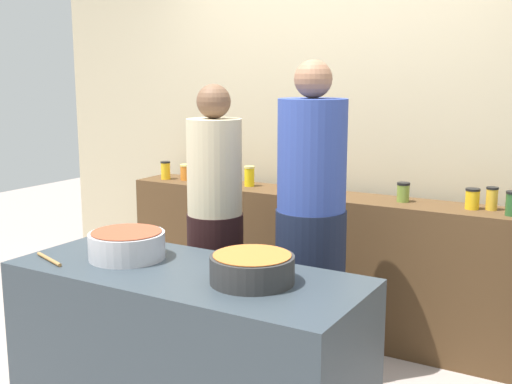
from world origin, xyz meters
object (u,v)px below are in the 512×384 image
preserve_jar_1 (186,172)px  cooking_pot_left (127,245)px  preserve_jar_4 (403,192)px  preserve_jar_3 (249,176)px  cook_in_cap (311,241)px  preserve_jar_2 (217,177)px  wooden_spoon (49,259)px  cooking_pot_center (252,269)px  preserve_jar_6 (492,198)px  preserve_jar_0 (166,170)px  preserve_jar_5 (472,199)px  cook_with_tongs (215,239)px

preserve_jar_1 → cooking_pot_left: 1.54m
preserve_jar_1 → preserve_jar_4: (1.61, 0.01, 0.00)m
preserve_jar_1 → preserve_jar_4: size_ratio=0.96×
preserve_jar_4 → cooking_pot_left: (-0.95, -1.40, -0.13)m
preserve_jar_3 → preserve_jar_4: (1.08, 0.00, -0.01)m
preserve_jar_4 → cook_in_cap: (-0.29, -0.68, -0.19)m
preserve_jar_3 → preserve_jar_2: bearing=-165.0°
preserve_jar_2 → wooden_spoon: bearing=-87.8°
preserve_jar_2 → cooking_pot_left: 1.39m
cooking_pot_left → preserve_jar_2: bearing=105.1°
cooking_pot_center → preserve_jar_3: bearing=121.3°
preserve_jar_4 → preserve_jar_6: size_ratio=0.90×
cooking_pot_left → cook_in_cap: cook_in_cap is taller
preserve_jar_0 → preserve_jar_4: 1.76m
preserve_jar_3 → cook_in_cap: 1.06m
preserve_jar_5 → cooking_pot_left: 1.95m
cook_with_tongs → preserve_jar_4: bearing=40.2°
preserve_jar_0 → preserve_jar_3: preserve_jar_3 is taller
preserve_jar_3 → preserve_jar_4: bearing=0.2°
cooking_pot_center → preserve_jar_2: bearing=128.9°
preserve_jar_0 → cook_in_cap: size_ratio=0.08×
preserve_jar_0 → cook_with_tongs: bearing=-37.2°
preserve_jar_2 → cooking_pot_left: bearing=-74.9°
preserve_jar_4 → wooden_spoon: size_ratio=0.46×
preserve_jar_5 → cooking_pot_left: preserve_jar_5 is taller
cooking_pot_center → wooden_spoon: 1.05m
preserve_jar_1 → preserve_jar_5: preserve_jar_5 is taller
preserve_jar_0 → preserve_jar_3: size_ratio=0.95×
cooking_pot_center → wooden_spoon: bearing=-167.7°
preserve_jar_4 → preserve_jar_1: bearing=-179.6°
preserve_jar_5 → preserve_jar_6: size_ratio=0.91×
preserve_jar_0 → preserve_jar_2: size_ratio=1.27×
preserve_jar_2 → preserve_jar_3: size_ratio=0.75×
preserve_jar_6 → cooking_pot_center: bearing=-117.1°
preserve_jar_3 → preserve_jar_5: (1.49, -0.00, -0.01)m
preserve_jar_4 → cook_in_cap: bearing=-113.3°
preserve_jar_4 → preserve_jar_6: preserve_jar_6 is taller
preserve_jar_5 → cook_with_tongs: bearing=-150.3°
preserve_jar_1 → preserve_jar_6: bearing=0.9°
wooden_spoon → cook_with_tongs: cook_with_tongs is taller
preserve_jar_3 → wooden_spoon: size_ratio=0.53×
cooking_pot_left → cooking_pot_center: bearing=-0.7°
preserve_jar_0 → preserve_jar_6: same height
preserve_jar_5 → preserve_jar_2: bearing=-178.1°
preserve_jar_3 → wooden_spoon: bearing=-95.9°
preserve_jar_1 → cooking_pot_left: preserve_jar_1 is taller
preserve_jar_2 → cooking_pot_center: preserve_jar_2 is taller
preserve_jar_1 → preserve_jar_3: (0.53, 0.01, 0.01)m
preserve_jar_0 → cook_with_tongs: cook_with_tongs is taller
preserve_jar_1 → cooking_pot_left: bearing=-64.6°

